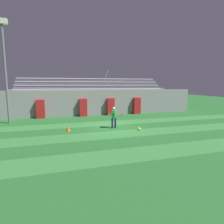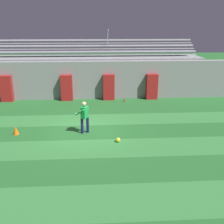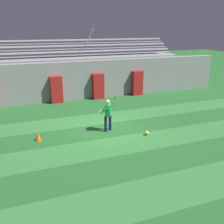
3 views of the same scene
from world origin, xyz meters
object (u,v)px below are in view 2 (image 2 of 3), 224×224
object	(u,v)px
traffic_cone	(16,130)
goalkeeper	(84,115)
water_bottle	(124,100)
padding_pillar_far_left	(6,89)
padding_pillar_far_right	(152,87)
padding_pillar_gate_left	(67,88)
soccer_ball	(118,140)
padding_pillar_gate_right	(109,87)

from	to	relation	value
traffic_cone	goalkeeper	bearing A→B (deg)	-0.20
traffic_cone	water_bottle	bearing A→B (deg)	42.59
padding_pillar_far_left	traffic_cone	size ratio (longest dim) A/B	4.52
padding_pillar_far_right	goalkeeper	xyz separation A→B (m)	(-4.78, -6.27, 0.01)
padding_pillar_far_left	water_bottle	xyz separation A→B (m)	(8.52, -0.59, -0.83)
padding_pillar_far_left	goalkeeper	size ratio (longest dim) A/B	1.14
padding_pillar_far_left	water_bottle	world-z (taller)	padding_pillar_far_left
padding_pillar_gate_left	padding_pillar_far_left	distance (m)	4.33
padding_pillar_gate_left	soccer_ball	xyz separation A→B (m)	(3.17, -7.53, -0.84)
soccer_ball	water_bottle	size ratio (longest dim) A/B	0.92
soccer_ball	water_bottle	bearing A→B (deg)	81.61
padding_pillar_gate_left	water_bottle	xyz separation A→B (m)	(4.19, -0.59, -0.83)
goalkeeper	traffic_cone	world-z (taller)	goalkeeper
traffic_cone	soccer_ball	bearing A→B (deg)	-13.83
goalkeeper	padding_pillar_gate_left	bearing A→B (deg)	103.76
goalkeeper	water_bottle	distance (m)	6.32
padding_pillar_gate_left	water_bottle	bearing A→B (deg)	-8.08
padding_pillar_far_left	soccer_ball	distance (m)	10.66
padding_pillar_far_right	water_bottle	xyz separation A→B (m)	(-2.13, -0.59, -0.83)
padding_pillar_gate_left	padding_pillar_far_right	distance (m)	6.32
padding_pillar_far_right	traffic_cone	world-z (taller)	padding_pillar_far_right
padding_pillar_far_left	soccer_ball	xyz separation A→B (m)	(7.50, -7.53, -0.84)
soccer_ball	goalkeeper	bearing A→B (deg)	142.48
padding_pillar_gate_left	padding_pillar_far_right	size ratio (longest dim) A/B	1.00
padding_pillar_far_right	water_bottle	size ratio (longest dim) A/B	7.91
padding_pillar_gate_right	padding_pillar_far_left	bearing A→B (deg)	180.00
padding_pillar_gate_left	water_bottle	distance (m)	4.31
padding_pillar_gate_right	padding_pillar_far_left	distance (m)	7.42
soccer_ball	traffic_cone	xyz separation A→B (m)	(-5.14, 1.27, 0.10)
padding_pillar_gate_left	goalkeeper	bearing A→B (deg)	-76.24
padding_pillar_far_left	water_bottle	distance (m)	8.58
padding_pillar_gate_right	padding_pillar_far_left	world-z (taller)	same
padding_pillar_gate_left	padding_pillar_far_right	world-z (taller)	same
goalkeeper	water_bottle	world-z (taller)	goalkeeper
padding_pillar_far_left	padding_pillar_far_right	distance (m)	10.65
traffic_cone	water_bottle	distance (m)	8.37
padding_pillar_far_right	water_bottle	bearing A→B (deg)	-164.36
padding_pillar_far_right	soccer_ball	xyz separation A→B (m)	(-3.15, -7.53, -0.84)
water_bottle	padding_pillar_gate_right	bearing A→B (deg)	151.60
padding_pillar_gate_right	soccer_ball	distance (m)	7.57
goalkeeper	traffic_cone	bearing A→B (deg)	179.80
soccer_ball	padding_pillar_far_right	bearing A→B (deg)	67.31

